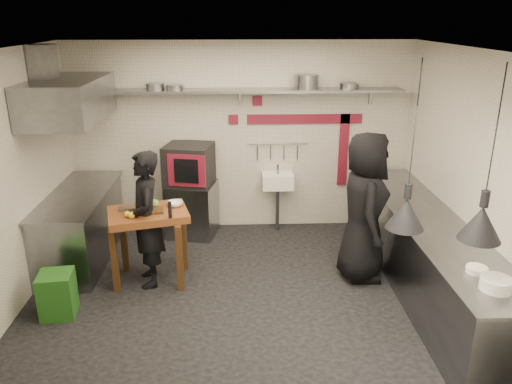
{
  "coord_description": "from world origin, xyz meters",
  "views": [
    {
      "loc": [
        -0.05,
        -5.15,
        3.12
      ],
      "look_at": [
        0.16,
        0.3,
        1.18
      ],
      "focal_mm": 35.0,
      "sensor_mm": 36.0,
      "label": 1
    }
  ],
  "objects_px": {
    "combi_oven": "(189,164)",
    "prep_table": "(150,246)",
    "green_bin": "(57,294)",
    "oven_stand": "(192,209)",
    "chef_right": "(364,207)",
    "chef_left": "(146,220)"
  },
  "relations": [
    {
      "from": "combi_oven",
      "to": "prep_table",
      "type": "xyz_separation_m",
      "value": [
        -0.38,
        -1.38,
        -0.63
      ]
    },
    {
      "from": "green_bin",
      "to": "oven_stand",
      "type": "bearing_deg",
      "value": 58.21
    },
    {
      "from": "combi_oven",
      "to": "chef_right",
      "type": "distance_m",
      "value": 2.62
    },
    {
      "from": "chef_left",
      "to": "chef_right",
      "type": "height_order",
      "value": "chef_right"
    },
    {
      "from": "oven_stand",
      "to": "green_bin",
      "type": "distance_m",
      "value": 2.48
    },
    {
      "from": "oven_stand",
      "to": "green_bin",
      "type": "xyz_separation_m",
      "value": [
        -1.3,
        -2.1,
        -0.15
      ]
    },
    {
      "from": "green_bin",
      "to": "chef_left",
      "type": "xyz_separation_m",
      "value": [
        0.89,
        0.68,
        0.58
      ]
    },
    {
      "from": "chef_left",
      "to": "chef_right",
      "type": "distance_m",
      "value": 2.62
    },
    {
      "from": "oven_stand",
      "to": "combi_oven",
      "type": "xyz_separation_m",
      "value": [
        -0.02,
        0.01,
        0.69
      ]
    },
    {
      "from": "green_bin",
      "to": "prep_table",
      "type": "bearing_deg",
      "value": 39.04
    },
    {
      "from": "prep_table",
      "to": "green_bin",
      "type": "bearing_deg",
      "value": -155.84
    },
    {
      "from": "chef_right",
      "to": "prep_table",
      "type": "bearing_deg",
      "value": 93.89
    },
    {
      "from": "combi_oven",
      "to": "chef_left",
      "type": "bearing_deg",
      "value": -93.23
    },
    {
      "from": "green_bin",
      "to": "prep_table",
      "type": "height_order",
      "value": "prep_table"
    },
    {
      "from": "green_bin",
      "to": "prep_table",
      "type": "distance_m",
      "value": 1.18
    },
    {
      "from": "chef_left",
      "to": "chef_right",
      "type": "relative_size",
      "value": 0.9
    },
    {
      "from": "oven_stand",
      "to": "chef_left",
      "type": "bearing_deg",
      "value": -94.02
    },
    {
      "from": "green_bin",
      "to": "chef_right",
      "type": "xyz_separation_m",
      "value": [
        3.51,
        0.74,
        0.68
      ]
    },
    {
      "from": "combi_oven",
      "to": "green_bin",
      "type": "relative_size",
      "value": 1.28
    },
    {
      "from": "prep_table",
      "to": "chef_left",
      "type": "distance_m",
      "value": 0.38
    },
    {
      "from": "prep_table",
      "to": "chef_left",
      "type": "relative_size",
      "value": 0.55
    },
    {
      "from": "combi_oven",
      "to": "green_bin",
      "type": "xyz_separation_m",
      "value": [
        -1.28,
        -2.11,
        -0.84
      ]
    }
  ]
}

